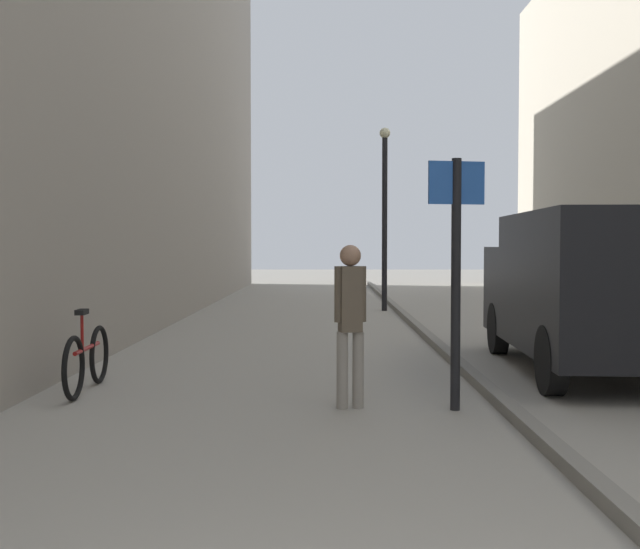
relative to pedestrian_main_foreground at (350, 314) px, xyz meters
The scene contains 7 objects.
ground_plane 5.90m from the pedestrian_main_foreground, 89.81° to the left, with size 80.00×80.00×0.00m, color gray.
kerb_strip 6.11m from the pedestrian_main_foreground, 74.63° to the left, with size 0.16×40.00×0.12m, color slate.
pedestrian_main_foreground is the anchor object (origin of this frame).
delivery_van 3.99m from the pedestrian_main_foreground, 34.51° to the left, with size 2.21×4.94×2.13m.
street_sign_post 1.22m from the pedestrian_main_foreground, ahead, with size 0.59×0.15×2.60m.
lamp_post 12.10m from the pedestrian_main_foreground, 83.92° to the left, with size 0.28×0.28×4.76m.
bicycle_leaning 3.22m from the pedestrian_main_foreground, 164.16° to the left, with size 0.12×1.77×0.98m.
Camera 1 is at (-0.27, -1.75, 1.71)m, focal length 42.72 mm.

